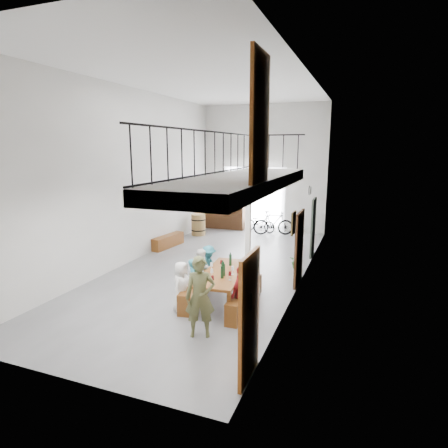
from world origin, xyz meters
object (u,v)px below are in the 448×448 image
at_px(tasting_table, 224,275).
at_px(side_bench, 168,241).
at_px(bicycle_near, 259,223).
at_px(oak_barrel, 198,225).
at_px(serving_counter, 224,217).
at_px(bench_inner, 198,289).
at_px(host_standing, 200,297).

xyz_separation_m(tasting_table, side_bench, (-3.79, 4.07, -0.48)).
bearing_deg(tasting_table, bicycle_near, 94.45).
relative_size(oak_barrel, bicycle_near, 0.58).
bearing_deg(bicycle_near, serving_counter, 102.22).
bearing_deg(serving_counter, bench_inner, -74.56).
bearing_deg(bicycle_near, oak_barrel, 141.10).
bearing_deg(tasting_table, serving_counter, 106.01).
bearing_deg(host_standing, bicycle_near, 76.65).
bearing_deg(bench_inner, side_bench, 118.27).
distance_m(oak_barrel, host_standing, 8.71).
bearing_deg(side_bench, tasting_table, -47.05).
distance_m(tasting_table, serving_counter, 8.52).
distance_m(serving_counter, host_standing, 10.08).
height_order(side_bench, bicycle_near, bicycle_near).
xyz_separation_m(serving_counter, bicycle_near, (1.75, -0.14, -0.12)).
distance_m(tasting_table, bicycle_near, 7.92).
height_order(side_bench, host_standing, host_standing).
height_order(bench_inner, serving_counter, serving_counter).
distance_m(bench_inner, serving_counter, 8.26).
bearing_deg(bicycle_near, tasting_table, -153.74).
height_order(tasting_table, serving_counter, serving_counter).
bearing_deg(oak_barrel, tasting_table, -60.53).
xyz_separation_m(oak_barrel, host_standing, (3.66, -7.89, 0.36)).
relative_size(oak_barrel, serving_counter, 0.45).
xyz_separation_m(bench_inner, oak_barrel, (-2.83, 6.24, 0.20)).
relative_size(side_bench, oak_barrel, 1.79).
relative_size(serving_counter, bicycle_near, 1.28).
distance_m(serving_counter, bicycle_near, 1.76).
xyz_separation_m(bench_inner, side_bench, (-3.08, 4.03, -0.02)).
bearing_deg(oak_barrel, bicycle_near, 34.20).
relative_size(bench_inner, side_bench, 1.34).
height_order(tasting_table, oak_barrel, oak_barrel).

